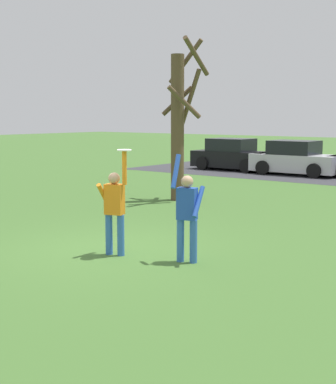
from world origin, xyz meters
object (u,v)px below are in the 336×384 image
person_catcher (115,206)px  person_defender (187,211)px  frisbee_disc (124,150)px  parked_car_silver (296,159)px  bare_tree_tall (179,120)px  parked_car_black (233,156)px

person_catcher → person_defender: (1.45, 0.43, -0.00)m
frisbee_disc → parked_car_silver: bearing=104.2°
parked_car_silver → bare_tree_tall: 9.87m
frisbee_disc → parked_car_silver: size_ratio=0.07×
person_catcher → parked_car_silver: size_ratio=0.51×
parked_car_silver → bare_tree_tall: (0.47, -9.68, 1.87)m
bare_tree_tall → person_defender: bearing=-52.0°
frisbee_disc → parked_car_black: (-7.70, 16.53, -1.37)m
person_defender → frisbee_disc: (-1.24, -0.37, 1.11)m
frisbee_disc → parked_car_black: bearing=115.0°
person_catcher → person_defender: 1.51m
parked_car_black → bare_tree_tall: (4.04, -9.90, 1.87)m
person_catcher → parked_car_black: bearing=97.7°
person_catcher → parked_car_black: size_ratio=0.51×
parked_car_silver → person_defender: bearing=-71.4°
person_defender → frisbee_disc: bearing=0.0°
person_defender → parked_car_black: bearing=-77.7°
parked_car_black → person_catcher: bearing=-65.7°
parked_car_black → parked_car_silver: (3.56, -0.22, 0.00)m
parked_car_black → parked_car_silver: same height
person_defender → frisbee_disc: 1.70m
person_catcher → person_defender: bearing=-0.0°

